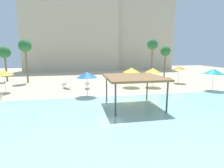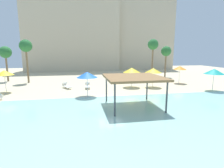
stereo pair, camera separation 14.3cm
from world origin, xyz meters
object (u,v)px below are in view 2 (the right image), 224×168
(beach_umbrella_blue_1, at_px, (87,75))
(beach_umbrella_yellow_2, at_px, (132,70))
(lounge_chair_0, at_px, (66,86))
(palm_tree_3, at_px, (26,47))
(beach_umbrella_teal_3, at_px, (214,71))
(lounge_chair_2, at_px, (88,86))
(palm_tree_0, at_px, (166,52))
(palm_tree_2, at_px, (153,46))
(palm_tree_1, at_px, (5,53))
(beach_umbrella_orange_5, at_px, (180,68))
(shade_pavilion, at_px, (134,78))
(beach_umbrella_yellow_0, at_px, (153,70))
(beach_umbrella_yellow_4, at_px, (4,73))

(beach_umbrella_blue_1, xyz_separation_m, beach_umbrella_yellow_2, (6.26, 4.23, -0.05))
(lounge_chair_0, xyz_separation_m, palm_tree_3, (-6.21, 5.72, 5.22))
(beach_umbrella_blue_1, bearing_deg, beach_umbrella_teal_3, 0.25)
(lounge_chair_2, distance_m, palm_tree_0, 18.14)
(lounge_chair_2, relative_size, palm_tree_2, 0.27)
(beach_umbrella_teal_3, height_order, palm_tree_1, palm_tree_1)
(lounge_chair_2, bearing_deg, palm_tree_2, 122.38)
(beach_umbrella_orange_5, relative_size, palm_tree_3, 0.40)
(beach_umbrella_orange_5, relative_size, palm_tree_1, 0.47)
(palm_tree_3, bearing_deg, lounge_chair_0, -42.65)
(shade_pavilion, bearing_deg, palm_tree_1, 133.60)
(beach_umbrella_orange_5, bearing_deg, beach_umbrella_yellow_0, -157.80)
(palm_tree_1, bearing_deg, lounge_chair_2, -32.25)
(beach_umbrella_blue_1, relative_size, lounge_chair_2, 1.41)
(beach_umbrella_yellow_0, distance_m, beach_umbrella_teal_3, 7.37)
(beach_umbrella_yellow_4, distance_m, lounge_chair_2, 10.00)
(lounge_chair_0, bearing_deg, palm_tree_3, -158.94)
(beach_umbrella_teal_3, relative_size, palm_tree_1, 0.48)
(beach_umbrella_yellow_4, bearing_deg, lounge_chair_2, 4.56)
(palm_tree_0, bearing_deg, lounge_chair_2, -151.39)
(beach_umbrella_yellow_4, bearing_deg, lounge_chair_0, 9.38)
(beach_umbrella_yellow_2, height_order, palm_tree_0, palm_tree_0)
(beach_umbrella_yellow_4, bearing_deg, palm_tree_3, 83.70)
(shade_pavilion, distance_m, palm_tree_0, 21.25)
(beach_umbrella_yellow_0, relative_size, beach_umbrella_yellow_2, 0.98)
(palm_tree_2, bearing_deg, shade_pavilion, -117.94)
(shade_pavilion, bearing_deg, lounge_chair_0, 124.01)
(lounge_chair_0, relative_size, palm_tree_0, 0.33)
(beach_umbrella_orange_5, distance_m, palm_tree_0, 7.62)
(beach_umbrella_blue_1, distance_m, beach_umbrella_teal_3, 15.58)
(shade_pavilion, distance_m, beach_umbrella_yellow_0, 9.82)
(beach_umbrella_yellow_4, height_order, palm_tree_2, palm_tree_2)
(beach_umbrella_teal_3, height_order, palm_tree_2, palm_tree_2)
(lounge_chair_0, bearing_deg, shade_pavilion, 7.72)
(beach_umbrella_blue_1, height_order, palm_tree_1, palm_tree_1)
(beach_umbrella_teal_3, height_order, lounge_chair_0, beach_umbrella_teal_3)
(beach_umbrella_yellow_2, relative_size, palm_tree_2, 0.38)
(beach_umbrella_yellow_0, relative_size, lounge_chair_2, 1.36)
(beach_umbrella_yellow_2, height_order, lounge_chair_2, beach_umbrella_yellow_2)
(beach_umbrella_blue_1, bearing_deg, palm_tree_0, 39.59)
(beach_umbrella_orange_5, xyz_separation_m, palm_tree_0, (1.25, 7.12, 2.41))
(beach_umbrella_yellow_0, xyz_separation_m, beach_umbrella_teal_3, (6.43, -3.61, 0.12))
(beach_umbrella_yellow_4, height_order, palm_tree_3, palm_tree_3)
(beach_umbrella_teal_3, bearing_deg, beach_umbrella_blue_1, -179.75)
(beach_umbrella_yellow_2, bearing_deg, lounge_chair_0, 175.70)
(lounge_chair_2, xyz_separation_m, palm_tree_1, (-12.66, 7.99, 4.30))
(shade_pavilion, distance_m, palm_tree_1, 23.65)
(shade_pavilion, height_order, palm_tree_3, palm_tree_3)
(beach_umbrella_yellow_0, height_order, palm_tree_0, palm_tree_0)
(beach_umbrella_yellow_2, relative_size, lounge_chair_0, 1.36)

